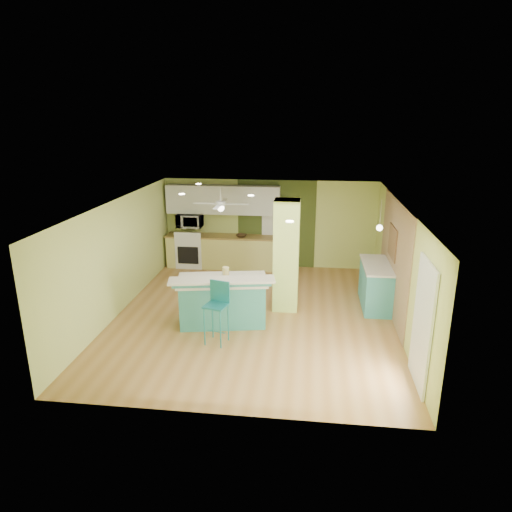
# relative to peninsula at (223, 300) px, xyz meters

# --- Properties ---
(floor) EXTENTS (6.00, 7.00, 0.01)m
(floor) POSITION_rel_peninsula_xyz_m (0.62, 0.43, -0.52)
(floor) COLOR #A16F38
(floor) RESTS_ON ground
(ceiling) EXTENTS (6.00, 7.00, 0.01)m
(ceiling) POSITION_rel_peninsula_xyz_m (0.62, 0.43, 1.99)
(ceiling) COLOR white
(ceiling) RESTS_ON wall_back
(wall_back) EXTENTS (6.00, 0.01, 2.50)m
(wall_back) POSITION_rel_peninsula_xyz_m (0.62, 3.93, 0.73)
(wall_back) COLOR #C4D270
(wall_back) RESTS_ON floor
(wall_front) EXTENTS (6.00, 0.01, 2.50)m
(wall_front) POSITION_rel_peninsula_xyz_m (0.62, -3.08, 0.73)
(wall_front) COLOR #C4D270
(wall_front) RESTS_ON floor
(wall_left) EXTENTS (0.01, 7.00, 2.50)m
(wall_left) POSITION_rel_peninsula_xyz_m (-2.39, 0.43, 0.73)
(wall_left) COLOR #C4D270
(wall_left) RESTS_ON floor
(wall_right) EXTENTS (0.01, 7.00, 2.50)m
(wall_right) POSITION_rel_peninsula_xyz_m (3.62, 0.43, 0.73)
(wall_right) COLOR #C4D270
(wall_right) RESTS_ON floor
(wood_panel) EXTENTS (0.02, 3.40, 2.50)m
(wood_panel) POSITION_rel_peninsula_xyz_m (3.61, 1.03, 0.73)
(wood_panel) COLOR #8A6B4E
(wood_panel) RESTS_ON floor
(olive_accent) EXTENTS (2.20, 0.02, 2.50)m
(olive_accent) POSITION_rel_peninsula_xyz_m (0.82, 3.92, 0.73)
(olive_accent) COLOR #3F4D1E
(olive_accent) RESTS_ON floor
(interior_door) EXTENTS (0.82, 0.05, 2.00)m
(interior_door) POSITION_rel_peninsula_xyz_m (0.82, 3.89, 0.48)
(interior_door) COLOR white
(interior_door) RESTS_ON floor
(french_door) EXTENTS (0.04, 1.08, 2.10)m
(french_door) POSITION_rel_peninsula_xyz_m (3.59, -1.87, 0.53)
(french_door) COLOR white
(french_door) RESTS_ON floor
(column) EXTENTS (0.55, 0.55, 2.50)m
(column) POSITION_rel_peninsula_xyz_m (1.27, 0.93, 0.73)
(column) COLOR #C5E469
(column) RESTS_ON floor
(kitchen_run) EXTENTS (3.25, 0.63, 0.94)m
(kitchen_run) POSITION_rel_peninsula_xyz_m (-0.68, 3.63, -0.05)
(kitchen_run) COLOR #D1CA6D
(kitchen_run) RESTS_ON floor
(stove) EXTENTS (0.76, 0.66, 1.08)m
(stove) POSITION_rel_peninsula_xyz_m (-1.63, 3.62, -0.06)
(stove) COLOR white
(stove) RESTS_ON floor
(upper_cabinets) EXTENTS (3.20, 0.34, 0.80)m
(upper_cabinets) POSITION_rel_peninsula_xyz_m (-0.68, 3.75, 1.43)
(upper_cabinets) COLOR silver
(upper_cabinets) RESTS_ON wall_back
(microwave) EXTENTS (0.70, 0.48, 0.39)m
(microwave) POSITION_rel_peninsula_xyz_m (-1.63, 3.63, 0.83)
(microwave) COLOR white
(microwave) RESTS_ON wall_back
(ceiling_fan) EXTENTS (1.41, 1.41, 0.61)m
(ceiling_fan) POSITION_rel_peninsula_xyz_m (-0.48, 2.43, 1.56)
(ceiling_fan) COLOR silver
(ceiling_fan) RESTS_ON ceiling
(pendant_lamp) EXTENTS (0.14, 0.14, 0.69)m
(pendant_lamp) POSITION_rel_peninsula_xyz_m (3.27, 1.18, 1.37)
(pendant_lamp) COLOR white
(pendant_lamp) RESTS_ON ceiling
(wall_decor) EXTENTS (0.03, 0.90, 0.70)m
(wall_decor) POSITION_rel_peninsula_xyz_m (3.58, 1.23, 1.03)
(wall_decor) COLOR brown
(wall_decor) RESTS_ON wood_panel
(peninsula) EXTENTS (2.14, 1.46, 1.12)m
(peninsula) POSITION_rel_peninsula_xyz_m (0.00, 0.00, 0.00)
(peninsula) COLOR teal
(peninsula) RESTS_ON floor
(bar_stool) EXTENTS (0.49, 0.49, 1.22)m
(bar_stool) POSITION_rel_peninsula_xyz_m (0.07, -0.83, 0.30)
(bar_stool) COLOR teal
(bar_stool) RESTS_ON floor
(side_counter) EXTENTS (0.66, 1.56, 1.01)m
(side_counter) POSITION_rel_peninsula_xyz_m (3.32, 1.30, -0.01)
(side_counter) COLOR teal
(side_counter) RESTS_ON floor
(fruit_bowl) EXTENTS (0.33, 0.33, 0.07)m
(fruit_bowl) POSITION_rel_peninsula_xyz_m (-0.14, 3.55, 0.46)
(fruit_bowl) COLOR #362516
(fruit_bowl) RESTS_ON kitchen_run
(canister) EXTENTS (0.14, 0.14, 0.18)m
(canister) POSITION_rel_peninsula_xyz_m (0.03, 0.26, 0.55)
(canister) COLOR gold
(canister) RESTS_ON peninsula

